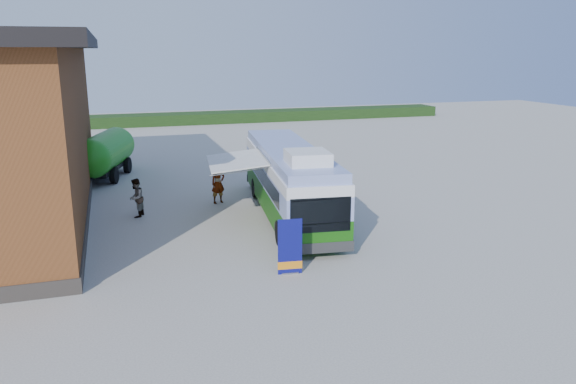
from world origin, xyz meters
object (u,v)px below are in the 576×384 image
object	(u,v)px
picnic_table	(301,230)
person_b	(136,198)
slurry_tanker	(105,152)
banner	(290,252)
bus	(289,179)
person_a	(218,183)

from	to	relation	value
picnic_table	person_b	xyz separation A→B (m)	(-5.51, 5.49, 0.25)
slurry_tanker	banner	bearing A→B (deg)	-54.48
bus	banner	size ratio (longest dim) A/B	6.21
picnic_table	person_b	size ratio (longest dim) A/B	0.87
picnic_table	person_a	xyz separation A→B (m)	(-1.77, 6.65, 0.36)
banner	picnic_table	world-z (taller)	banner
bus	person_b	distance (m)	6.56
banner	person_a	xyz separation A→B (m)	(-0.58, 9.12, 0.20)
bus	person_b	xyz separation A→B (m)	(-6.27, 1.77, -0.80)
person_a	slurry_tanker	bearing A→B (deg)	106.70
picnic_table	slurry_tanker	bearing A→B (deg)	120.36
banner	picnic_table	bearing A→B (deg)	70.94
person_b	slurry_tanker	distance (m)	8.30
bus	picnic_table	size ratio (longest dim) A/B	7.81
slurry_tanker	bus	bearing A→B (deg)	-36.48
banner	person_b	size ratio (longest dim) A/B	1.09
bus	person_a	size ratio (longest dim) A/B	6.01
bus	person_b	size ratio (longest dim) A/B	6.79
banner	person_b	world-z (taller)	banner
picnic_table	person_b	distance (m)	7.78
banner	slurry_tanker	distance (m)	17.07
person_b	picnic_table	bearing A→B (deg)	66.58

